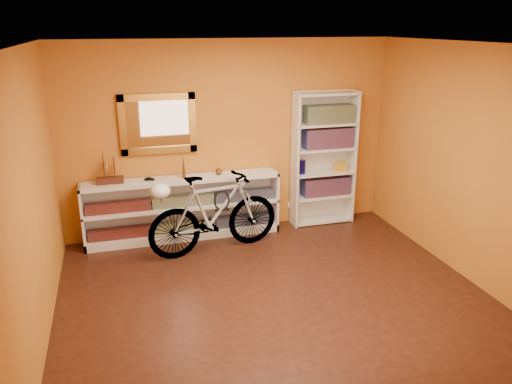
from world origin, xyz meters
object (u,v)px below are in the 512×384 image
object	(u,v)px
console_unit	(183,208)
helmet	(160,191)
bookcase	(323,159)
bicycle	(214,213)

from	to	relation	value
console_unit	helmet	distance (m)	0.88
console_unit	bookcase	world-z (taller)	bookcase
console_unit	bicycle	bearing A→B (deg)	-59.35
console_unit	bookcase	bearing A→B (deg)	0.71
console_unit	bicycle	size ratio (longest dim) A/B	1.48
console_unit	helmet	xyz separation A→B (m)	(-0.34, -0.65, 0.48)
console_unit	bicycle	distance (m)	0.63
console_unit	bookcase	size ratio (longest dim) A/B	1.37
bicycle	helmet	bearing A→B (deg)	90.00
bicycle	console_unit	bearing A→B (deg)	20.70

